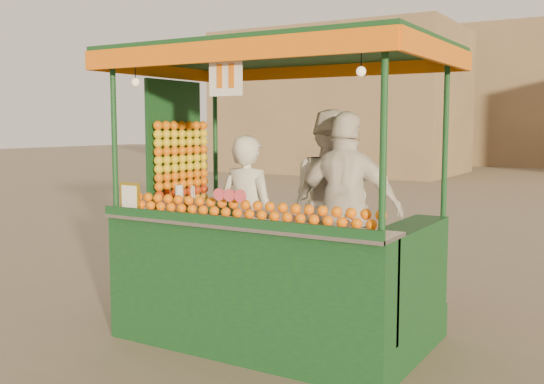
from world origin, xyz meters
The scene contains 6 objects.
ground centered at (0.00, 0.00, 0.00)m, with size 90.00×90.00×0.00m, color #706450.
building_left centered at (-9.00, 20.00, 3.00)m, with size 10.00×6.00×6.00m, color #886F4D.
juice_cart centered at (-0.38, -0.24, 0.89)m, with size 3.02×1.95×2.74m.
vendor_left centered at (-0.67, -0.11, 1.13)m, with size 0.59×0.39×1.62m.
vendor_middle centered at (-0.07, 0.52, 1.25)m, with size 1.07×0.93×1.87m.
vendor_right centered at (0.27, 0.15, 1.24)m, with size 1.10×0.51×1.84m.
Camera 1 is at (2.67, -5.19, 2.03)m, focal length 41.52 mm.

